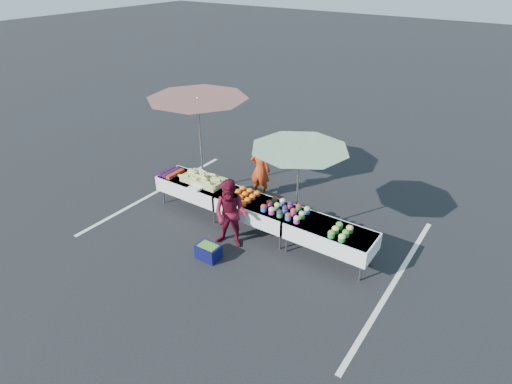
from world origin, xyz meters
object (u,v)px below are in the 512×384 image
Objects in this scene: table_right at (330,235)px; umbrella_left at (198,106)px; table_center at (256,208)px; customer at (231,214)px; storage_bin at (208,251)px; umbrella_right at (299,156)px; table_left at (195,187)px; vendor at (260,170)px.

umbrella_left is (-4.05, 0.80, 1.72)m from table_right.
umbrella_left is at bearing 160.41° from table_center.
customer reaches higher than storage_bin.
storage_bin is (2.01, -2.19, -2.14)m from umbrella_left.
storage_bin is at bearing -145.66° from table_right.
storage_bin is at bearing -47.45° from umbrella_left.
table_right is at bearing -21.80° from umbrella_right.
umbrella_left reaches higher than table_left.
umbrella_left reaches higher than table_right.
umbrella_right reaches higher than vendor.
table_center is at bearing 64.56° from customer.
table_left is 1.00× the size of table_right.
umbrella_right reaches higher than customer.
customer is (-0.13, -0.75, 0.19)m from table_center.
customer is (-1.93, -0.75, 0.19)m from table_right.
table_left is 3.87× the size of storage_bin.
table_center is 1.25× the size of vendor.
table_center is 0.78m from customer.
table_right is at bearing 0.00° from table_left.
table_right is at bearing 0.00° from table_center.
table_center is at bearing 0.00° from table_left.
storage_bin is at bearing 95.16° from vendor.
customer is (1.67, -0.75, 0.19)m from table_left.
vendor is at bearing 151.97° from table_right.
table_left is at bearing 137.78° from storage_bin.
storage_bin is (-0.11, -0.64, -0.62)m from customer.
vendor is 2.24m from umbrella_right.
vendor reaches higher than table_left.
storage_bin is at bearing -41.65° from table_left.
vendor is at bearing 55.28° from table_left.
vendor is at bearing 148.47° from umbrella_right.
table_center is 1.00× the size of table_right.
customer is at bearing -36.16° from umbrella_left.
table_left is at bearing 140.02° from customer.
table_center is 1.20× the size of customer.
storage_bin is (-0.24, -1.39, -0.42)m from table_center.
table_right is 1.71m from umbrella_right.
vendor is at bearing 92.27° from customer.
table_center is at bearing 113.81° from vendor.
customer is at bearing 101.25° from vendor.
table_right is 0.79× the size of umbrella_right.
customer is at bearing -24.15° from table_left.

